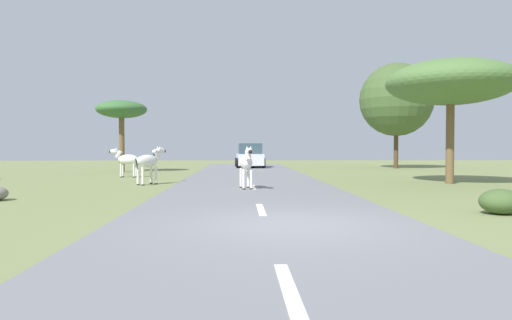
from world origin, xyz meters
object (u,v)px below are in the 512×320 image
at_px(zebra_2, 149,162).
at_px(tree_1, 396,100).
at_px(zebra_1, 127,160).
at_px(tree_0, 122,111).
at_px(zebra_0, 246,163).
at_px(car_0, 250,156).
at_px(tree_3, 451,83).
at_px(bush_0, 501,202).

relative_size(zebra_2, tree_1, 0.21).
distance_m(zebra_1, tree_0, 6.00).
xyz_separation_m(zebra_0, car_0, (0.51, 17.61, -0.09)).
xyz_separation_m(zebra_1, tree_3, (14.24, -4.64, 3.24)).
xyz_separation_m(zebra_1, zebra_2, (2.00, -4.60, 0.04)).
distance_m(zebra_1, bush_0, 17.43).
bearing_deg(zebra_2, zebra_1, 148.89).
bearing_deg(zebra_0, bush_0, 125.40).
height_order(tree_1, bush_0, tree_1).
bearing_deg(tree_3, zebra_0, -163.05).
distance_m(zebra_0, tree_1, 20.34).
bearing_deg(bush_0, zebra_1, 131.04).
bearing_deg(zebra_2, tree_0, 145.38).
xyz_separation_m(tree_1, tree_3, (-2.64, -14.09, -0.79)).
bearing_deg(tree_1, car_0, 174.67).
relative_size(zebra_0, bush_0, 1.68).
bearing_deg(car_0, tree_3, -64.71).
relative_size(zebra_1, tree_3, 0.30).
height_order(zebra_2, tree_3, tree_3).
bearing_deg(zebra_0, tree_3, -170.72).
bearing_deg(bush_0, zebra_0, 133.07).
bearing_deg(zebra_1, zebra_2, -149.76).
height_order(zebra_2, tree_0, tree_0).
bearing_deg(car_0, tree_0, -148.01).
relative_size(tree_3, bush_0, 5.49).
relative_size(zebra_1, car_0, 0.36).
xyz_separation_m(car_0, tree_3, (7.86, -15.07, 3.27)).
height_order(zebra_1, tree_1, tree_1).
xyz_separation_m(tree_0, tree_1, (18.39, 4.39, 1.17)).
bearing_deg(zebra_2, car_0, 109.17).
relative_size(zebra_1, tree_1, 0.21).
relative_size(zebra_0, zebra_1, 1.01).
height_order(zebra_2, tree_1, tree_1).
bearing_deg(tree_3, tree_0, 148.38).
bearing_deg(car_0, tree_1, -7.58).
bearing_deg(tree_0, zebra_1, -73.38).
xyz_separation_m(zebra_1, tree_0, (-1.51, 5.06, 2.85)).
xyz_separation_m(zebra_0, tree_0, (-7.38, 12.24, 2.79)).
distance_m(tree_0, bush_0, 22.60).
xyz_separation_m(zebra_1, tree_1, (16.88, 9.45, 4.03)).
bearing_deg(zebra_0, car_0, -99.32).
relative_size(tree_1, bush_0, 7.99).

